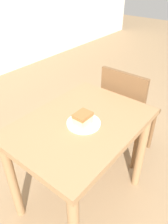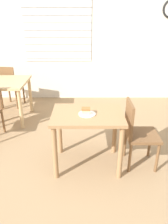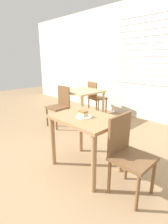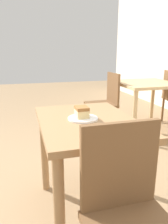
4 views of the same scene
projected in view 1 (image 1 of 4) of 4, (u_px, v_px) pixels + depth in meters
The scene contains 4 objects.
dining_table_near at pixel (81, 139), 1.39m from camera, with size 0.87×0.63×0.74m.
chair_near_window at pixel (127, 112), 1.87m from camera, with size 0.40×0.40×0.88m.
plate at pixel (84, 123), 1.29m from camera, with size 0.20×0.20×0.01m.
cake_slice at pixel (83, 119), 1.26m from camera, with size 0.10×0.08×0.07m.
Camera 1 is at (-0.67, -0.18, 1.53)m, focal length 35.00 mm.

